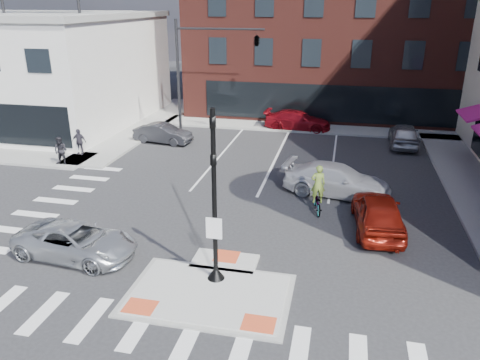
% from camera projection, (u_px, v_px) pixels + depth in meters
% --- Properties ---
extents(ground, '(120.00, 120.00, 0.00)m').
position_uv_depth(ground, '(213.00, 287.00, 15.92)').
color(ground, '#28282B').
rests_on(ground, ground).
extents(refuge_island, '(5.40, 4.65, 0.13)m').
position_uv_depth(refuge_island, '(211.00, 290.00, 15.67)').
color(refuge_island, gray).
rests_on(refuge_island, ground).
extents(sidewalk_nw, '(23.50, 20.50, 0.15)m').
position_uv_depth(sidewalk_nw, '(45.00, 137.00, 33.25)').
color(sidewalk_nw, gray).
rests_on(sidewalk_nw, ground).
extents(sidewalk_n, '(26.00, 3.00, 0.15)m').
position_uv_depth(sidewalk_n, '(331.00, 129.00, 35.31)').
color(sidewalk_n, gray).
rests_on(sidewalk_n, ground).
extents(building_nw, '(20.40, 16.40, 14.40)m').
position_uv_depth(building_nw, '(14.00, 67.00, 37.11)').
color(building_nw, silver).
rests_on(building_nw, ground).
extents(building_n, '(24.40, 18.40, 15.50)m').
position_uv_depth(building_n, '(341.00, 17.00, 41.63)').
color(building_n, '#4D1D18').
rests_on(building_n, ground).
extents(building_far_left, '(10.00, 12.00, 10.00)m').
position_uv_depth(building_far_left, '(290.00, 34.00, 62.29)').
color(building_far_left, slate).
rests_on(building_far_left, ground).
extents(building_far_right, '(12.00, 12.00, 12.00)m').
position_uv_depth(building_far_right, '(391.00, 26.00, 61.08)').
color(building_far_right, brown).
rests_on(building_far_right, ground).
extents(signal_pole, '(0.60, 0.60, 5.98)m').
position_uv_depth(signal_pole, '(215.00, 220.00, 15.43)').
color(signal_pole, black).
rests_on(signal_pole, refuge_island).
extents(mast_arm_signal, '(6.10, 2.24, 8.00)m').
position_uv_depth(mast_arm_signal, '(235.00, 48.00, 30.79)').
color(mast_arm_signal, black).
rests_on(mast_arm_signal, ground).
extents(silver_suv, '(4.86, 2.56, 1.30)m').
position_uv_depth(silver_suv, '(76.00, 241.00, 17.61)').
color(silver_suv, silver).
rests_on(silver_suv, ground).
extents(red_sedan, '(2.26, 4.86, 1.61)m').
position_uv_depth(red_sedan, '(378.00, 212.00, 19.64)').
color(red_sedan, maroon).
rests_on(red_sedan, ground).
extents(white_pickup, '(5.58, 2.95, 1.54)m').
position_uv_depth(white_pickup, '(337.00, 180.00, 23.29)').
color(white_pickup, silver).
rests_on(white_pickup, ground).
extents(bg_car_dark, '(4.13, 1.89, 1.31)m').
position_uv_depth(bg_car_dark, '(163.00, 133.00, 31.88)').
color(bg_car_dark, '#26272B').
rests_on(bg_car_dark, ground).
extents(bg_car_silver, '(1.94, 4.55, 1.53)m').
position_uv_depth(bg_car_silver, '(404.00, 135.00, 31.15)').
color(bg_car_silver, '#ACADB3').
rests_on(bg_car_silver, ground).
extents(bg_car_red, '(5.01, 2.20, 1.43)m').
position_uv_depth(bg_car_red, '(298.00, 120.00, 35.13)').
color(bg_car_red, maroon).
rests_on(bg_car_red, ground).
extents(cyclist, '(0.99, 1.88, 2.25)m').
position_uv_depth(cyclist, '(317.00, 196.00, 21.40)').
color(cyclist, '#3F3F44').
rests_on(cyclist, ground).
extents(pedestrian_a, '(0.82, 0.65, 1.65)m').
position_uv_depth(pedestrian_a, '(61.00, 151.00, 27.14)').
color(pedestrian_a, black).
rests_on(pedestrian_a, sidewalk_nw).
extents(pedestrian_b, '(0.95, 0.40, 1.62)m').
position_uv_depth(pedestrian_b, '(79.00, 142.00, 28.97)').
color(pedestrian_b, '#312D37').
rests_on(pedestrian_b, sidewalk_nw).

